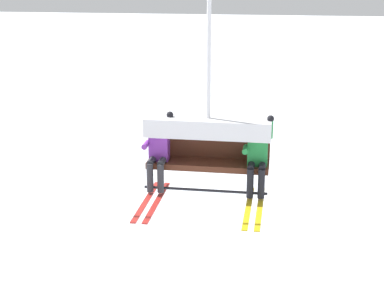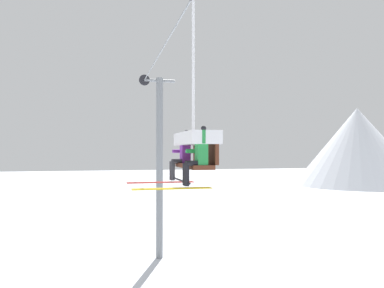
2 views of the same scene
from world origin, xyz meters
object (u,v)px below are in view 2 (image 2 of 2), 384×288
(lift_tower_near, at_px, (159,163))
(skier_green, at_px, (196,157))
(skier_purple, at_px, (181,156))
(chairlift_chair, at_px, (196,142))

(lift_tower_near, distance_m, skier_green, 11.68)
(skier_purple, bearing_deg, chairlift_chair, 14.73)
(chairlift_chair, xyz_separation_m, skier_purple, (-0.81, -0.21, -0.33))
(lift_tower_near, height_order, chairlift_chair, lift_tower_near)
(chairlift_chair, height_order, skier_green, chairlift_chair)
(skier_purple, xyz_separation_m, skier_green, (1.63, 0.00, 0.00))
(skier_green, bearing_deg, lift_tower_near, 175.45)
(skier_purple, distance_m, skier_green, 1.63)
(lift_tower_near, bearing_deg, skier_green, -4.55)
(lift_tower_near, xyz_separation_m, skier_green, (11.63, -0.93, 0.50))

